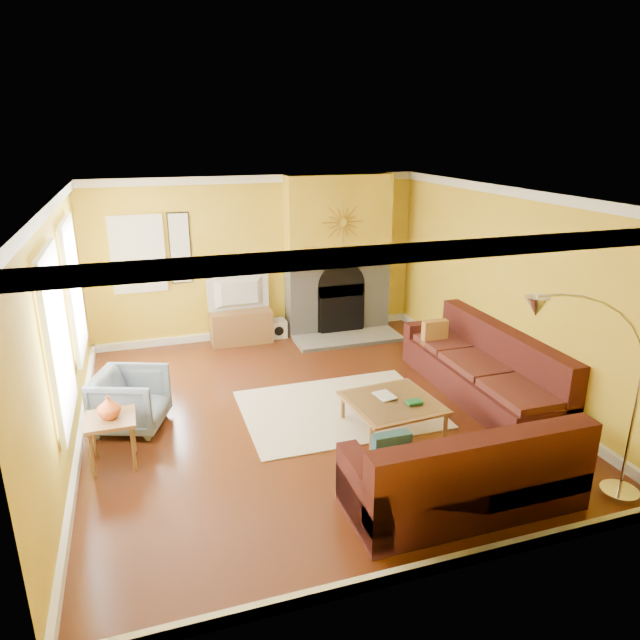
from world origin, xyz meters
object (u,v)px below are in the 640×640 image
object	(u,v)px
coffee_table	(392,416)
arc_lamp	(587,405)
media_console	(241,326)
armchair	(131,400)
side_table	(113,441)
sectional_sofa	(428,390)

from	to	relation	value
coffee_table	arc_lamp	bearing A→B (deg)	-61.01
media_console	arc_lamp	xyz separation A→B (m)	(2.15, -5.34, 0.79)
armchair	side_table	bearing A→B (deg)	-173.34
side_table	arc_lamp	distance (m)	4.68
sectional_sofa	armchair	world-z (taller)	sectional_sofa
coffee_table	armchair	size ratio (longest dim) A/B	1.29
armchair	coffee_table	bearing A→B (deg)	-89.16
coffee_table	armchair	xyz separation A→B (m)	(-2.91, 1.04, 0.16)
sectional_sofa	side_table	world-z (taller)	sectional_sofa
media_console	armchair	xyz separation A→B (m)	(-1.77, -2.47, 0.08)
armchair	arc_lamp	xyz separation A→B (m)	(3.92, -2.87, 0.71)
sectional_sofa	armchair	bearing A→B (deg)	163.19
coffee_table	armchair	world-z (taller)	armchair
side_table	media_console	bearing A→B (deg)	58.91
media_console	coffee_table	bearing A→B (deg)	-71.99
media_console	armchair	world-z (taller)	armchair
armchair	side_table	xyz separation A→B (m)	(-0.19, -0.78, -0.08)
sectional_sofa	coffee_table	world-z (taller)	sectional_sofa
media_console	armchair	size ratio (longest dim) A/B	1.29
sectional_sofa	armchair	distance (m)	3.52
sectional_sofa	arc_lamp	size ratio (longest dim) A/B	1.83
sectional_sofa	armchair	size ratio (longest dim) A/B	4.99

